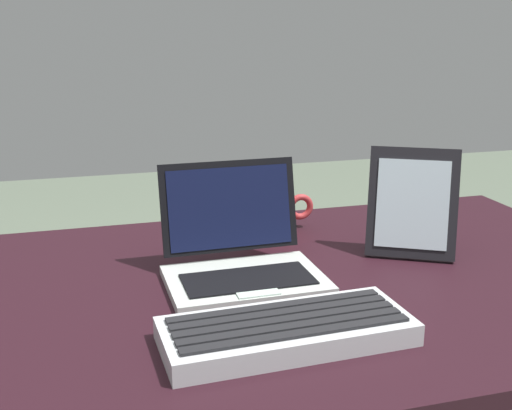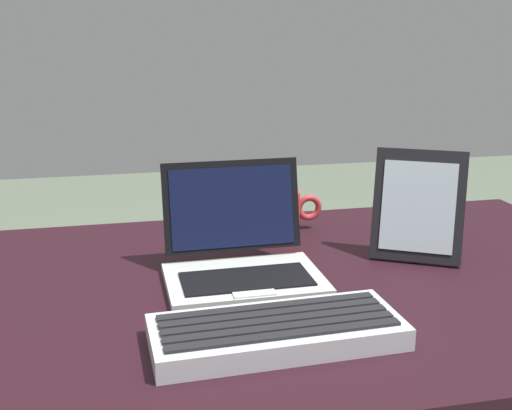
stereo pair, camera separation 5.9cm
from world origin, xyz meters
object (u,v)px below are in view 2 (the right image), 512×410
(laptop_front, at_px, (241,258))
(external_keyboard, at_px, (277,331))
(coffee_mug, at_px, (279,211))
(photo_frame, at_px, (418,206))

(laptop_front, height_order, external_keyboard, laptop_front)
(laptop_front, bearing_deg, coffee_mug, 62.02)
(laptop_front, distance_m, photo_frame, 0.32)
(photo_frame, height_order, coffee_mug, photo_frame)
(photo_frame, bearing_deg, laptop_front, -175.31)
(external_keyboard, height_order, photo_frame, photo_frame)
(coffee_mug, bearing_deg, photo_frame, -45.60)
(laptop_front, xyz_separation_m, external_keyboard, (0.00, -0.22, -0.02))
(external_keyboard, xyz_separation_m, coffee_mug, (0.12, 0.45, 0.02))
(laptop_front, bearing_deg, photo_frame, 4.69)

